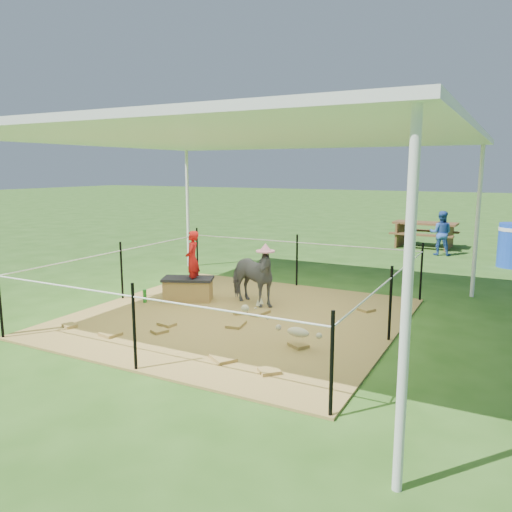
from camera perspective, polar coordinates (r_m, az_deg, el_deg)
The scene contains 13 objects.
ground at distance 7.53m, azimuth -2.14°, elevation -7.09°, with size 90.00×90.00×0.00m, color #2D5919.
hay_patch at distance 7.53m, azimuth -2.14°, elevation -6.98°, with size 4.60×4.60×0.03m, color brown.
canopy_tent at distance 7.21m, azimuth -2.28°, elevation 13.81°, with size 6.30×6.30×2.90m.
rope_fence at distance 7.37m, azimuth -2.17°, elevation -2.30°, with size 4.54×4.54×1.00m.
straw_bale at distance 8.43m, azimuth -7.77°, elevation -3.89°, with size 0.78×0.39×0.34m, color olive.
dark_cloth at distance 8.38m, azimuth -7.80°, elevation -2.60°, with size 0.83×0.43×0.04m, color black.
woman at distance 8.24m, azimuth -7.30°, elevation 0.34°, with size 0.34×0.22×0.93m, color red.
green_bottle at distance 8.43m, azimuth -12.59°, elevation -4.49°, with size 0.06×0.06×0.22m, color #1C7F20.
pony at distance 8.02m, azimuth -0.68°, elevation -2.34°, with size 0.50×1.11×0.93m, color #454449.
pink_hat at distance 7.93m, azimuth -0.68°, elevation 1.43°, with size 0.29×0.29×0.13m, color pink.
foal at distance 6.16m, azimuth 4.84°, elevation -8.42°, with size 0.85×0.47×0.47m, color beige, non-canonical shape.
picnic_table_near at distance 14.96m, azimuth 18.72°, elevation 2.33°, with size 1.71×1.23×0.71m, color #52301C.
distant_person at distance 13.65m, azimuth 20.37°, elevation 2.46°, with size 0.56×0.43×1.15m, color #2C53A8.
Camera 1 is at (3.59, -6.24, 2.21)m, focal length 35.00 mm.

